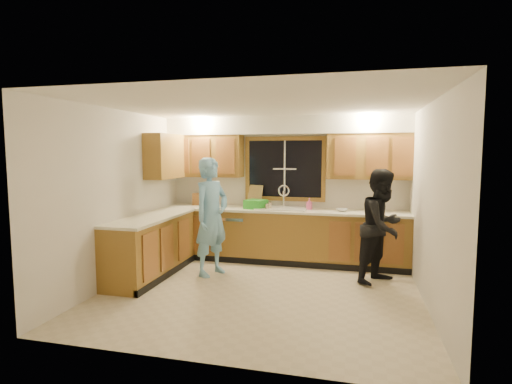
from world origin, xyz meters
TOP-DOWN VIEW (x-y plane):
  - floor at (0.00, 0.00)m, footprint 4.20×4.20m
  - ceiling at (0.00, 0.00)m, footprint 4.20×4.20m
  - wall_back at (0.00, 1.90)m, footprint 4.20×0.00m
  - wall_left at (-2.10, 0.00)m, footprint 0.00×3.80m
  - wall_right at (2.10, 0.00)m, footprint 0.00×3.80m
  - base_cabinets_back at (0.00, 1.60)m, footprint 4.20×0.60m
  - base_cabinets_left at (-1.80, 0.35)m, footprint 0.60×1.90m
  - countertop_back at (0.00, 1.58)m, footprint 4.20×0.63m
  - countertop_left at (-1.79, 0.35)m, footprint 0.63×1.90m
  - upper_cabinets_left at (-1.43, 1.73)m, footprint 1.35×0.33m
  - upper_cabinets_right at (1.43, 1.73)m, footprint 1.35×0.33m
  - upper_cabinets_return at (-1.94, 1.12)m, footprint 0.33×0.90m
  - soffit at (0.00, 1.72)m, footprint 4.20×0.35m
  - window_frame at (0.00, 1.89)m, footprint 1.44×0.03m
  - sink at (0.00, 1.60)m, footprint 0.86×0.52m
  - dishwasher at (-0.85, 1.59)m, footprint 0.60×0.56m
  - stove at (-1.80, -0.22)m, footprint 0.58×0.75m
  - man at (-0.92, 0.62)m, footprint 0.66×0.78m
  - woman at (1.62, 0.85)m, footprint 0.98×1.02m
  - knife_block at (-1.64, 1.75)m, footprint 0.14×0.12m
  - cutting_board at (-0.53, 1.82)m, footprint 0.31×0.19m
  - dish_crate at (-0.44, 1.55)m, footprint 0.40×0.39m
  - soap_bottle at (0.47, 1.66)m, footprint 0.10×0.10m
  - bowl at (1.02, 1.56)m, footprint 0.20×0.20m
  - can_left at (-0.21, 1.40)m, footprint 0.07×0.07m
  - can_right at (-0.19, 1.49)m, footprint 0.10×0.10m

SIDE VIEW (x-z plane):
  - floor at x=0.00m, z-range 0.00..0.00m
  - dishwasher at x=-0.85m, z-range 0.00..0.82m
  - base_cabinets_back at x=0.00m, z-range 0.00..0.88m
  - base_cabinets_left at x=-1.80m, z-range 0.00..0.88m
  - stove at x=-1.80m, z-range 0.00..0.90m
  - woman at x=1.62m, z-range 0.00..1.65m
  - sink at x=0.00m, z-range 0.58..1.15m
  - countertop_back at x=0.00m, z-range 0.88..0.92m
  - countertop_left at x=-1.79m, z-range 0.88..0.92m
  - man at x=-0.92m, z-range 0.00..1.81m
  - bowl at x=1.02m, z-range 0.92..0.97m
  - can_left at x=-0.21m, z-range 0.92..1.03m
  - can_right at x=-0.19m, z-range 0.92..1.05m
  - dish_crate at x=-0.44m, z-range 0.92..1.07m
  - soap_bottle at x=0.47m, z-range 0.92..1.12m
  - knife_block at x=-1.64m, z-range 0.92..1.14m
  - cutting_board at x=-0.53m, z-range 0.92..1.31m
  - wall_back at x=0.00m, z-range -0.85..3.35m
  - wall_left at x=-2.10m, z-range -0.65..3.15m
  - wall_right at x=2.10m, z-range -0.65..3.15m
  - window_frame at x=0.00m, z-range 1.03..2.17m
  - upper_cabinets_left at x=-1.43m, z-range 1.45..2.20m
  - upper_cabinets_right at x=1.43m, z-range 1.45..2.20m
  - upper_cabinets_return at x=-1.94m, z-range 1.45..2.20m
  - soffit at x=0.00m, z-range 2.20..2.50m
  - ceiling at x=0.00m, z-range 2.50..2.50m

